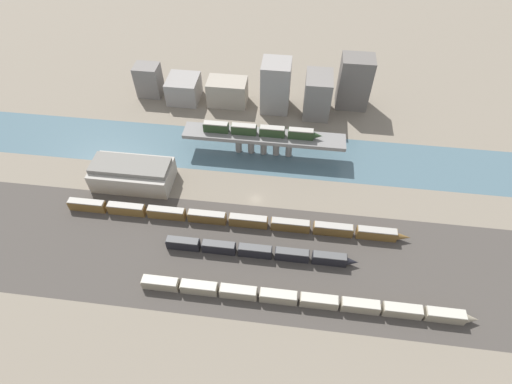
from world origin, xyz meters
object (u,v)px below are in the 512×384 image
train_yard_near (303,299)px  train_yard_mid (259,251)px  train_on_bridge (261,131)px  warehouse_building (133,173)px  train_yard_far (231,219)px

train_yard_near → train_yard_mid: train_yard_mid is taller
train_on_bridge → warehouse_building: train_on_bridge is taller
train_yard_far → warehouse_building: bearing=159.3°
train_yard_far → warehouse_building: (-38.46, 14.53, 2.34)m
train_on_bridge → warehouse_building: (-44.11, -21.43, -6.77)m
train_yard_mid → warehouse_building: 55.46m
train_on_bridge → train_yard_near: (19.47, -61.81, -9.32)m
train_yard_near → train_yard_mid: 20.56m
train_yard_mid → warehouse_building: (-48.96, 25.93, 2.39)m
train_on_bridge → train_yard_far: train_on_bridge is taller
train_yard_near → train_yard_far: (-25.12, 25.85, 0.20)m
train_yard_near → train_yard_far: size_ratio=0.83×
train_yard_mid → warehouse_building: bearing=152.1°
train_yard_near → train_yard_mid: bearing=135.3°
train_on_bridge → train_yard_near: size_ratio=0.47×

